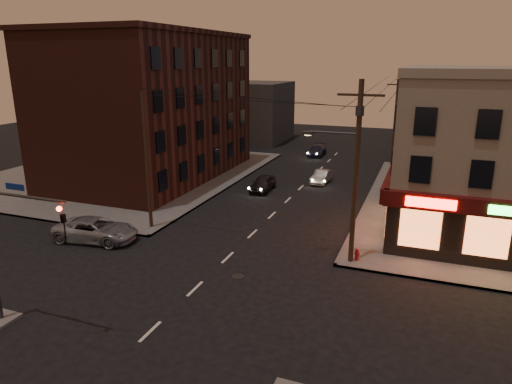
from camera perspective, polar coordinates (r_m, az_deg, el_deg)
The scene contains 15 objects.
ground at distance 23.64m, azimuth -7.64°, elevation -11.91°, with size 120.00×120.00×0.00m, color black.
sidewalk_nw at distance 47.96m, azimuth -15.94°, elevation 2.38°, with size 24.00×28.00×0.15m, color #514F4C.
brick_apartment at distance 44.86m, azimuth -12.94°, elevation 10.21°, with size 12.00×20.00×13.00m, color #421D15.
bg_building_ne_a at distance 56.83m, azimuth 24.63°, elevation 7.16°, with size 10.00×12.00×7.00m, color #3F3D3A.
bg_building_nw at distance 64.90m, azimuth -0.29°, elevation 10.04°, with size 9.00×10.00×8.00m, color #3F3D3A.
bg_building_ne_b at distance 70.68m, azimuth 22.36°, elevation 8.53°, with size 8.00×8.00×6.00m, color #3F3D3A.
utility_pole_main at distance 24.83m, azimuth 12.18°, elevation 3.48°, with size 4.20×0.44×10.00m.
utility_pole_far at distance 50.72m, azimuth 16.96°, elevation 8.31°, with size 0.26×0.26×9.00m, color #382619.
utility_pole_west at distance 30.66m, azimuth -13.47°, elevation 3.69°, with size 0.24×0.24×9.00m, color #382619.
traffic_signal at distance 21.34m, azimuth -28.88°, elevation -4.86°, with size 4.49×0.32×6.47m.
suv_cross at distance 30.64m, azimuth -19.37°, elevation -4.46°, with size 2.43×5.27×1.47m, color gray.
sedan_near at distance 39.83m, azimuth 0.88°, elevation 1.11°, with size 1.56×3.87×1.32m, color black.
sedan_mid at distance 42.79m, azimuth 8.21°, elevation 1.91°, with size 1.24×3.55×1.17m, color gray.
sedan_far at distance 54.93m, azimuth 7.64°, elevation 5.17°, with size 1.72×4.24×1.23m, color black.
fire_hydrant at distance 26.59m, azimuth 12.50°, elevation -7.55°, with size 0.32×0.32×0.71m.
Camera 1 is at (10.19, -18.19, 11.13)m, focal length 32.00 mm.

